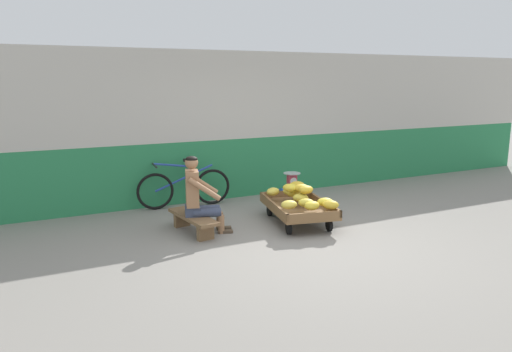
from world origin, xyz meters
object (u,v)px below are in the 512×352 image
at_px(plastic_crate, 292,197).
at_px(bicycle_near_left, 184,187).
at_px(shopping_bag, 306,202).
at_px(vendor_seated, 198,195).
at_px(weighing_scale, 292,181).
at_px(banana_cart, 298,208).
at_px(low_bench, 193,220).

xyz_separation_m(plastic_crate, bicycle_near_left, (-1.74, 0.76, 0.20)).
bearing_deg(shopping_bag, vendor_seated, -168.59).
xyz_separation_m(weighing_scale, shopping_bag, (0.09, -0.32, -0.33)).
xyz_separation_m(banana_cart, bicycle_near_left, (-1.27, 1.74, 0.11)).
relative_size(vendor_seated, bicycle_near_left, 0.69).
bearing_deg(vendor_seated, shopping_bag, 11.41).
bearing_deg(shopping_bag, low_bench, -169.64).
bearing_deg(bicycle_near_left, low_bench, -103.58).
relative_size(low_bench, vendor_seated, 0.99).
distance_m(low_bench, bicycle_near_left, 1.53).
relative_size(weighing_scale, shopping_bag, 1.25).
bearing_deg(low_bench, shopping_bag, 10.36).
xyz_separation_m(banana_cart, low_bench, (-1.63, 0.26, -0.04)).
height_order(banana_cart, weighing_scale, weighing_scale).
bearing_deg(weighing_scale, plastic_crate, 90.00).
height_order(plastic_crate, weighing_scale, weighing_scale).
bearing_deg(shopping_bag, plastic_crate, 106.19).
distance_m(vendor_seated, shopping_bag, 2.19).
relative_size(low_bench, weighing_scale, 3.76).
bearing_deg(plastic_crate, low_bench, -161.10).
xyz_separation_m(low_bench, bicycle_near_left, (0.36, 1.48, 0.15)).
distance_m(banana_cart, vendor_seated, 1.60).
bearing_deg(low_bench, plastic_crate, 18.90).
bearing_deg(low_bench, banana_cart, -9.07).
bearing_deg(plastic_crate, banana_cart, -115.59).
xyz_separation_m(bicycle_near_left, shopping_bag, (1.83, -1.08, -0.23)).
bearing_deg(plastic_crate, vendor_seated, -159.75).
xyz_separation_m(vendor_seated, bicycle_near_left, (0.27, 1.50, -0.21)).
distance_m(low_bench, plastic_crate, 2.22).
distance_m(banana_cart, weighing_scale, 1.10).
distance_m(low_bench, weighing_scale, 2.23).
bearing_deg(vendor_seated, bicycle_near_left, 79.72).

